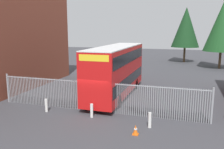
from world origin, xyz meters
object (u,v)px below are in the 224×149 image
(traffic_cone_by_gate, at_px, (136,130))
(bollard_near_left, at_px, (46,105))
(bollard_near_right, at_px, (150,120))
(bollard_center_front, at_px, (92,111))
(double_decker_bus_near_gate, at_px, (117,69))

(traffic_cone_by_gate, bearing_deg, bollard_near_left, 165.10)
(bollard_near_right, bearing_deg, bollard_center_front, 172.31)
(bollard_center_front, height_order, bollard_near_right, same)
(bollard_near_left, relative_size, bollard_center_front, 1.00)
(bollard_near_left, distance_m, traffic_cone_by_gate, 7.19)
(bollard_near_left, height_order, traffic_cone_by_gate, bollard_near_left)
(bollard_near_left, xyz_separation_m, traffic_cone_by_gate, (6.94, -1.85, -0.19))
(bollard_center_front, relative_size, bollard_near_right, 1.00)
(double_decker_bus_near_gate, distance_m, bollard_near_left, 7.00)
(bollard_near_left, bearing_deg, traffic_cone_by_gate, -14.90)
(traffic_cone_by_gate, bearing_deg, bollard_near_right, 63.53)
(bollard_center_front, distance_m, traffic_cone_by_gate, 3.82)
(double_decker_bus_near_gate, xyz_separation_m, bollard_near_left, (-3.60, -5.68, -1.95))
(bollard_near_left, xyz_separation_m, bollard_center_front, (3.56, -0.08, 0.00))
(bollard_center_front, relative_size, traffic_cone_by_gate, 1.61)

